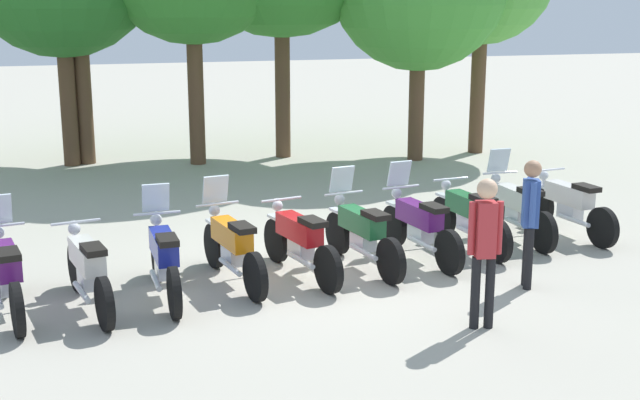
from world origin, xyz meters
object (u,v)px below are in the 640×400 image
Objects in this scene: motorcycle_2 at (164,258)px; motorcycle_5 at (361,232)px; motorcycle_1 at (88,269)px; motorcycle_6 at (419,225)px; person_1 at (530,214)px; motorcycle_3 at (232,245)px; motorcycle_8 at (516,207)px; motorcycle_4 at (300,241)px; motorcycle_9 at (569,205)px; motorcycle_0 at (7,273)px; person_0 at (485,241)px; motorcycle_7 at (468,216)px.

motorcycle_5 is (2.82, 0.43, 0.00)m from motorcycle_2.
motorcycle_1 is 0.99× the size of motorcycle_6.
person_1 reaches higher than motorcycle_6.
motorcycle_5 is at bearing -95.88° from motorcycle_3.
motorcycle_2 is 1.00× the size of motorcycle_8.
motorcycle_4 is at bearing 87.88° from motorcycle_5.
motorcycle_6 is at bearing 93.84° from motorcycle_9.
motorcycle_5 is (4.71, 0.51, 0.00)m from motorcycle_0.
motorcycle_0 and motorcycle_8 have the same top height.
motorcycle_8 is (2.83, 0.69, 0.00)m from motorcycle_5.
motorcycle_2 is at bearing -111.03° from person_0.
motorcycle_4 is 0.99× the size of motorcycle_6.
motorcycle_7 is at bearing -90.71° from motorcycle_4.
motorcycle_8 is (4.72, 0.83, 0.00)m from motorcycle_3.
person_0 is 1.04× the size of person_1.
motorcycle_9 is at bearing -89.50° from motorcycle_7.
motorcycle_5 is (0.94, 0.13, 0.01)m from motorcycle_4.
motorcycle_7 is 3.33m from person_0.
motorcycle_7 is 1.27× the size of person_1.
motorcycle_7 is (2.83, 0.58, 0.00)m from motorcycle_4.
motorcycle_3 is 3.51m from person_0.
motorcycle_7 is at bearing 102.82° from motorcycle_8.
person_1 is (-1.94, -2.09, 0.51)m from motorcycle_9.
motorcycle_1 is 0.99× the size of motorcycle_2.
motorcycle_6 is 1.97m from motorcycle_8.
person_0 is 1.67m from person_1.
motorcycle_4 is (0.94, 0.01, -0.01)m from motorcycle_3.
person_1 is at bearing -159.02° from motorcycle_6.
motorcycle_6 is 2.78m from person_0.
motorcycle_0 is 1.22× the size of person_0.
motorcycle_0 is 7.64m from motorcycle_8.
motorcycle_1 is 0.99× the size of motorcycle_9.
motorcycle_0 is 1.00× the size of motorcycle_3.
motorcycle_3 is 2.84m from motorcycle_6.
motorcycle_0 is 0.99× the size of motorcycle_2.
person_0 reaches higher than person_1.
motorcycle_3 is at bearing 98.53° from motorcycle_8.
person_0 reaches higher than motorcycle_0.
motorcycle_4 is 1.21× the size of person_0.
motorcycle_7 is at bearing 89.87° from motorcycle_9.
motorcycle_4 is at bearing 90.11° from motorcycle_6.
person_0 is (-2.24, -3.25, 0.54)m from motorcycle_8.
motorcycle_9 is (6.59, 1.09, -0.01)m from motorcycle_2.
motorcycle_7 is at bearing -70.32° from person_1.
person_0 reaches higher than motorcycle_1.
motorcycle_4 and motorcycle_7 have the same top height.
motorcycle_2 reaches higher than motorcycle_7.
motorcycle_3 is 0.99× the size of motorcycle_7.
person_1 is (1.83, -1.43, 0.49)m from motorcycle_5.
motorcycle_5 is 0.99× the size of motorcycle_9.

